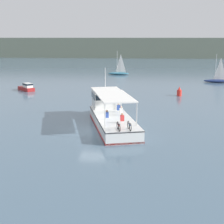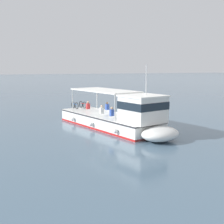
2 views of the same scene
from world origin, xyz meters
TOP-DOWN VIEW (x-y plane):
  - ground_plane at (0.00, 0.00)m, footprint 400.00×400.00m
  - ferry_main at (1.36, 2.94)m, footprint 6.29×13.07m

SIDE VIEW (x-z plane):
  - ground_plane at x=0.00m, z-range 0.00..0.00m
  - ferry_main at x=1.36m, z-range -1.64..3.68m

